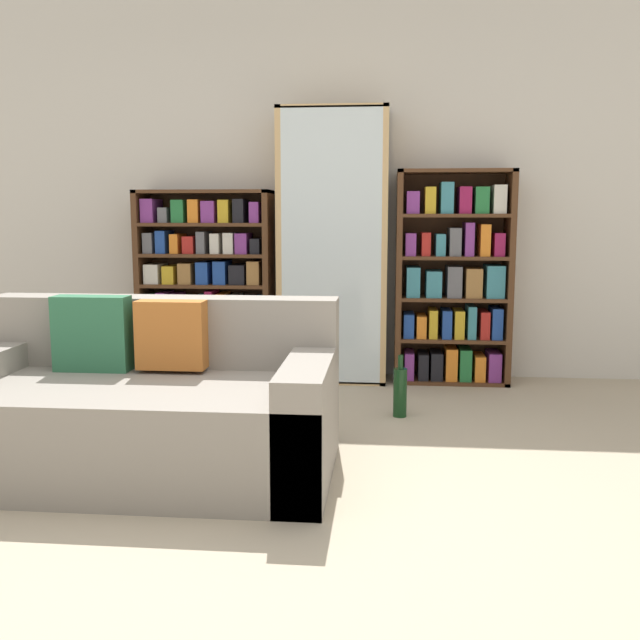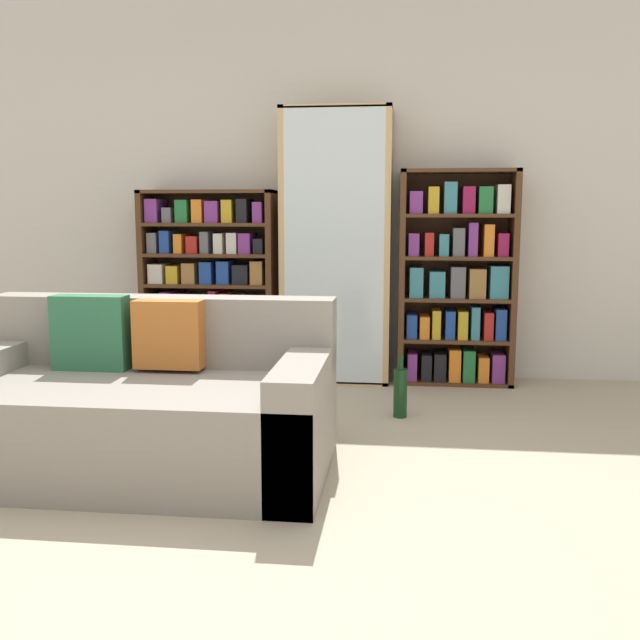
% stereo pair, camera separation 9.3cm
% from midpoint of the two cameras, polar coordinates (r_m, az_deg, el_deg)
% --- Properties ---
extents(ground_plane, '(16.00, 16.00, 0.00)m').
position_cam_midpoint_polar(ground_plane, '(2.86, -7.18, -15.77)').
color(ground_plane, tan).
extents(wall_back, '(6.17, 0.06, 2.70)m').
position_cam_midpoint_polar(wall_back, '(5.23, -1.05, 10.44)').
color(wall_back, beige).
rests_on(wall_back, ground).
extents(couch, '(1.72, 0.92, 0.79)m').
position_cam_midpoint_polar(couch, '(3.40, -14.63, -7.01)').
color(couch, gray).
rests_on(couch, ground).
extents(bookshelf_left, '(0.96, 0.32, 1.34)m').
position_cam_midpoint_polar(bookshelf_left, '(5.19, -9.64, 2.71)').
color(bookshelf_left, '#4C2D19').
rests_on(bookshelf_left, ground).
extents(display_cabinet, '(0.75, 0.36, 1.89)m').
position_cam_midpoint_polar(display_cabinet, '(4.99, 0.53, 5.81)').
color(display_cabinet, tan).
rests_on(display_cabinet, ground).
extents(bookshelf_right, '(0.79, 0.32, 1.47)m').
position_cam_midpoint_polar(bookshelf_right, '(5.02, 10.16, 2.95)').
color(bookshelf_right, '#4C2D19').
rests_on(bookshelf_right, ground).
extents(wine_bottle, '(0.08, 0.08, 0.36)m').
position_cam_midpoint_polar(wine_bottle, '(4.18, 5.79, -5.71)').
color(wine_bottle, '#143819').
rests_on(wine_bottle, ground).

